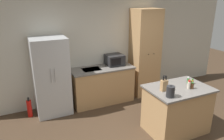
{
  "coord_description": "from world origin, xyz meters",
  "views": [
    {
      "loc": [
        -2.35,
        -2.78,
        2.65
      ],
      "look_at": [
        -0.42,
        1.4,
        1.05
      ],
      "focal_mm": 35.0,
      "sensor_mm": 36.0,
      "label": 1
    }
  ],
  "objects_px": {
    "pantry_cabinet": "(145,53)",
    "refrigerator": "(51,77)",
    "knife_block": "(164,85)",
    "spice_bottle_amber_oil": "(189,85)",
    "spice_bottle_green_herb": "(192,81)",
    "spice_bottle_short_red": "(190,83)",
    "spice_bottle_pale_salt": "(192,86)",
    "fire_extinguisher": "(29,108)",
    "spice_bottle_tall_dark": "(188,80)",
    "microwave": "(115,60)",
    "kettle": "(170,92)"
  },
  "relations": [
    {
      "from": "spice_bottle_short_red",
      "to": "spice_bottle_pale_salt",
      "type": "bearing_deg",
      "value": -123.86
    },
    {
      "from": "spice_bottle_tall_dark",
      "to": "spice_bottle_short_red",
      "type": "relative_size",
      "value": 1.42
    },
    {
      "from": "spice_bottle_green_herb",
      "to": "spice_bottle_pale_salt",
      "type": "height_order",
      "value": "spice_bottle_pale_salt"
    },
    {
      "from": "microwave",
      "to": "spice_bottle_green_herb",
      "type": "relative_size",
      "value": 4.21
    },
    {
      "from": "spice_bottle_tall_dark",
      "to": "spice_bottle_amber_oil",
      "type": "distance_m",
      "value": 0.29
    },
    {
      "from": "knife_block",
      "to": "spice_bottle_amber_oil",
      "type": "distance_m",
      "value": 0.5
    },
    {
      "from": "spice_bottle_amber_oil",
      "to": "spice_bottle_short_red",
      "type": "bearing_deg",
      "value": 37.59
    },
    {
      "from": "spice_bottle_amber_oil",
      "to": "spice_bottle_green_herb",
      "type": "distance_m",
      "value": 0.3
    },
    {
      "from": "pantry_cabinet",
      "to": "spice_bottle_short_red",
      "type": "distance_m",
      "value": 1.83
    },
    {
      "from": "pantry_cabinet",
      "to": "spice_bottle_amber_oil",
      "type": "xyz_separation_m",
      "value": [
        -0.27,
        -1.95,
        -0.13
      ]
    },
    {
      "from": "refrigerator",
      "to": "spice_bottle_amber_oil",
      "type": "bearing_deg",
      "value": -40.65
    },
    {
      "from": "pantry_cabinet",
      "to": "spice_bottle_pale_salt",
      "type": "relative_size",
      "value": 18.11
    },
    {
      "from": "pantry_cabinet",
      "to": "refrigerator",
      "type": "bearing_deg",
      "value": -179.26
    },
    {
      "from": "knife_block",
      "to": "spice_bottle_green_herb",
      "type": "distance_m",
      "value": 0.73
    },
    {
      "from": "spice_bottle_amber_oil",
      "to": "pantry_cabinet",
      "type": "bearing_deg",
      "value": 82.24
    },
    {
      "from": "spice_bottle_pale_salt",
      "to": "fire_extinguisher",
      "type": "distance_m",
      "value": 3.54
    },
    {
      "from": "spice_bottle_amber_oil",
      "to": "spice_bottle_pale_salt",
      "type": "relative_size",
      "value": 1.38
    },
    {
      "from": "spice_bottle_tall_dark",
      "to": "spice_bottle_pale_salt",
      "type": "bearing_deg",
      "value": -117.13
    },
    {
      "from": "knife_block",
      "to": "pantry_cabinet",
      "type": "bearing_deg",
      "value": 67.71
    },
    {
      "from": "refrigerator",
      "to": "spice_bottle_tall_dark",
      "type": "bearing_deg",
      "value": -35.05
    },
    {
      "from": "microwave",
      "to": "spice_bottle_amber_oil",
      "type": "distance_m",
      "value": 2.11
    },
    {
      "from": "pantry_cabinet",
      "to": "spice_bottle_tall_dark",
      "type": "height_order",
      "value": "pantry_cabinet"
    },
    {
      "from": "microwave",
      "to": "kettle",
      "type": "bearing_deg",
      "value": -88.37
    },
    {
      "from": "pantry_cabinet",
      "to": "spice_bottle_amber_oil",
      "type": "relative_size",
      "value": 13.08
    },
    {
      "from": "knife_block",
      "to": "kettle",
      "type": "height_order",
      "value": "knife_block"
    },
    {
      "from": "refrigerator",
      "to": "spice_bottle_pale_salt",
      "type": "height_order",
      "value": "refrigerator"
    },
    {
      "from": "pantry_cabinet",
      "to": "microwave",
      "type": "relative_size",
      "value": 5.26
    },
    {
      "from": "spice_bottle_green_herb",
      "to": "kettle",
      "type": "distance_m",
      "value": 0.84
    },
    {
      "from": "refrigerator",
      "to": "kettle",
      "type": "distance_m",
      "value": 2.66
    },
    {
      "from": "microwave",
      "to": "fire_extinguisher",
      "type": "bearing_deg",
      "value": -177.57
    },
    {
      "from": "spice_bottle_short_red",
      "to": "spice_bottle_amber_oil",
      "type": "relative_size",
      "value": 0.53
    },
    {
      "from": "spice_bottle_amber_oil",
      "to": "kettle",
      "type": "bearing_deg",
      "value": -166.96
    },
    {
      "from": "fire_extinguisher",
      "to": "spice_bottle_tall_dark",
      "type": "bearing_deg",
      "value": -29.93
    },
    {
      "from": "refrigerator",
      "to": "spice_bottle_tall_dark",
      "type": "distance_m",
      "value": 2.96
    },
    {
      "from": "refrigerator",
      "to": "microwave",
      "type": "xyz_separation_m",
      "value": [
        1.64,
        0.1,
        0.17
      ]
    },
    {
      "from": "spice_bottle_short_red",
      "to": "spice_bottle_green_herb",
      "type": "height_order",
      "value": "spice_bottle_green_herb"
    },
    {
      "from": "pantry_cabinet",
      "to": "spice_bottle_green_herb",
      "type": "height_order",
      "value": "pantry_cabinet"
    },
    {
      "from": "spice_bottle_amber_oil",
      "to": "fire_extinguisher",
      "type": "bearing_deg",
      "value": 145.25
    },
    {
      "from": "knife_block",
      "to": "spice_bottle_pale_salt",
      "type": "bearing_deg",
      "value": -15.02
    },
    {
      "from": "spice_bottle_tall_dark",
      "to": "spice_bottle_short_red",
      "type": "xyz_separation_m",
      "value": [
        -0.02,
        -0.09,
        -0.02
      ]
    },
    {
      "from": "pantry_cabinet",
      "to": "fire_extinguisher",
      "type": "height_order",
      "value": "pantry_cabinet"
    },
    {
      "from": "knife_block",
      "to": "spice_bottle_tall_dark",
      "type": "distance_m",
      "value": 0.68
    },
    {
      "from": "knife_block",
      "to": "spice_bottle_tall_dark",
      "type": "relative_size",
      "value": 2.26
    },
    {
      "from": "spice_bottle_green_herb",
      "to": "kettle",
      "type": "relative_size",
      "value": 0.47
    },
    {
      "from": "kettle",
      "to": "spice_bottle_short_red",
      "type": "bearing_deg",
      "value": 19.68
    },
    {
      "from": "refrigerator",
      "to": "kettle",
      "type": "height_order",
      "value": "refrigerator"
    },
    {
      "from": "knife_block",
      "to": "kettle",
      "type": "distance_m",
      "value": 0.26
    },
    {
      "from": "spice_bottle_short_red",
      "to": "fire_extinguisher",
      "type": "height_order",
      "value": "spice_bottle_short_red"
    },
    {
      "from": "pantry_cabinet",
      "to": "knife_block",
      "type": "bearing_deg",
      "value": -112.29
    },
    {
      "from": "pantry_cabinet",
      "to": "spice_bottle_green_herb",
      "type": "xyz_separation_m",
      "value": [
        -0.02,
        -1.79,
        -0.16
      ]
    }
  ]
}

